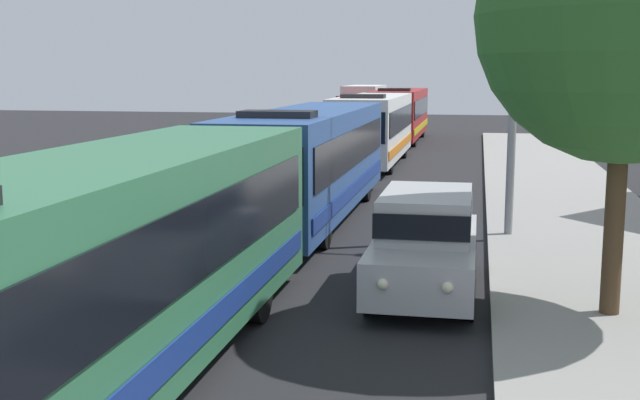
{
  "coord_description": "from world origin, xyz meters",
  "views": [
    {
      "loc": [
        3.3,
        1.59,
        4.11
      ],
      "look_at": [
        0.14,
        17.55,
        1.49
      ],
      "focal_mm": 44.92,
      "sensor_mm": 36.0,
      "label": 1
    }
  ],
  "objects_px": {
    "bus_fourth_in_line": "(400,113)",
    "box_truck_oncoming": "(363,107)",
    "roadside_tree": "(627,15)",
    "bus_second_in_line": "(310,159)",
    "streetlamp_mid": "(516,18)",
    "bus_middle": "(373,127)",
    "white_suv": "(426,239)",
    "bus_lead": "(97,268)"
  },
  "relations": [
    {
      "from": "white_suv",
      "to": "box_truck_oncoming",
      "type": "height_order",
      "value": "box_truck_oncoming"
    },
    {
      "from": "bus_middle",
      "to": "streetlamp_mid",
      "type": "distance_m",
      "value": 16.78
    },
    {
      "from": "white_suv",
      "to": "box_truck_oncoming",
      "type": "bearing_deg",
      "value": 99.82
    },
    {
      "from": "bus_second_in_line",
      "to": "bus_fourth_in_line",
      "type": "distance_m",
      "value": 25.95
    },
    {
      "from": "bus_second_in_line",
      "to": "roadside_tree",
      "type": "relative_size",
      "value": 1.71
    },
    {
      "from": "bus_middle",
      "to": "roadside_tree",
      "type": "bearing_deg",
      "value": -72.68
    },
    {
      "from": "white_suv",
      "to": "roadside_tree",
      "type": "xyz_separation_m",
      "value": [
        3.12,
        -1.2,
        3.94
      ]
    },
    {
      "from": "bus_second_in_line",
      "to": "streetlamp_mid",
      "type": "height_order",
      "value": "streetlamp_mid"
    },
    {
      "from": "bus_second_in_line",
      "to": "bus_lead",
      "type": "bearing_deg",
      "value": -90.0
    },
    {
      "from": "box_truck_oncoming",
      "to": "roadside_tree",
      "type": "distance_m",
      "value": 42.96
    },
    {
      "from": "white_suv",
      "to": "roadside_tree",
      "type": "relative_size",
      "value": 0.69
    },
    {
      "from": "bus_fourth_in_line",
      "to": "streetlamp_mid",
      "type": "xyz_separation_m",
      "value": [
        5.4,
        -27.82,
        3.67
      ]
    },
    {
      "from": "bus_lead",
      "to": "bus_second_in_line",
      "type": "distance_m",
      "value": 12.85
    },
    {
      "from": "bus_fourth_in_line",
      "to": "box_truck_oncoming",
      "type": "xyz_separation_m",
      "value": [
        -3.3,
        7.38,
        0.02
      ]
    },
    {
      "from": "bus_lead",
      "to": "bus_middle",
      "type": "bearing_deg",
      "value": 90.0
    },
    {
      "from": "bus_fourth_in_line",
      "to": "roadside_tree",
      "type": "distance_m",
      "value": 35.07
    },
    {
      "from": "streetlamp_mid",
      "to": "box_truck_oncoming",
      "type": "bearing_deg",
      "value": 103.88
    },
    {
      "from": "bus_fourth_in_line",
      "to": "roadside_tree",
      "type": "xyz_separation_m",
      "value": [
        6.82,
        -34.24,
        3.29
      ]
    },
    {
      "from": "bus_middle",
      "to": "white_suv",
      "type": "bearing_deg",
      "value": -79.86
    },
    {
      "from": "bus_middle",
      "to": "white_suv",
      "type": "xyz_separation_m",
      "value": [
        3.7,
        -20.67,
        -0.66
      ]
    },
    {
      "from": "bus_second_in_line",
      "to": "box_truck_oncoming",
      "type": "height_order",
      "value": "bus_second_in_line"
    },
    {
      "from": "bus_lead",
      "to": "bus_second_in_line",
      "type": "height_order",
      "value": "same"
    },
    {
      "from": "bus_second_in_line",
      "to": "streetlamp_mid",
      "type": "xyz_separation_m",
      "value": [
        5.4,
        -1.87,
        3.67
      ]
    },
    {
      "from": "bus_second_in_line",
      "to": "roadside_tree",
      "type": "bearing_deg",
      "value": -50.56
    },
    {
      "from": "roadside_tree",
      "to": "bus_middle",
      "type": "bearing_deg",
      "value": 107.32
    },
    {
      "from": "bus_fourth_in_line",
      "to": "box_truck_oncoming",
      "type": "bearing_deg",
      "value": 114.1
    },
    {
      "from": "white_suv",
      "to": "streetlamp_mid",
      "type": "relative_size",
      "value": 0.57
    },
    {
      "from": "bus_second_in_line",
      "to": "roadside_tree",
      "type": "distance_m",
      "value": 11.23
    },
    {
      "from": "bus_middle",
      "to": "bus_fourth_in_line",
      "type": "height_order",
      "value": "same"
    },
    {
      "from": "bus_lead",
      "to": "box_truck_oncoming",
      "type": "xyz_separation_m",
      "value": [
        -3.3,
        46.18,
        0.02
      ]
    },
    {
      "from": "bus_middle",
      "to": "bus_lead",
      "type": "bearing_deg",
      "value": -90.0
    },
    {
      "from": "bus_second_in_line",
      "to": "bus_fourth_in_line",
      "type": "relative_size",
      "value": 1.08
    },
    {
      "from": "bus_lead",
      "to": "roadside_tree",
      "type": "distance_m",
      "value": 8.84
    },
    {
      "from": "bus_middle",
      "to": "box_truck_oncoming",
      "type": "distance_m",
      "value": 20.03
    },
    {
      "from": "bus_middle",
      "to": "bus_fourth_in_line",
      "type": "xyz_separation_m",
      "value": [
        0.0,
        12.37,
        0.0
      ]
    },
    {
      "from": "white_suv",
      "to": "streetlamp_mid",
      "type": "height_order",
      "value": "streetlamp_mid"
    },
    {
      "from": "bus_second_in_line",
      "to": "white_suv",
      "type": "height_order",
      "value": "bus_second_in_line"
    },
    {
      "from": "streetlamp_mid",
      "to": "roadside_tree",
      "type": "bearing_deg",
      "value": -77.51
    },
    {
      "from": "white_suv",
      "to": "streetlamp_mid",
      "type": "bearing_deg",
      "value": 71.96
    },
    {
      "from": "bus_lead",
      "to": "box_truck_oncoming",
      "type": "distance_m",
      "value": 46.3
    },
    {
      "from": "bus_lead",
      "to": "bus_second_in_line",
      "type": "xyz_separation_m",
      "value": [
        -0.0,
        12.85,
        -0.0
      ]
    },
    {
      "from": "bus_lead",
      "to": "bus_middle",
      "type": "relative_size",
      "value": 1.16
    }
  ]
}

